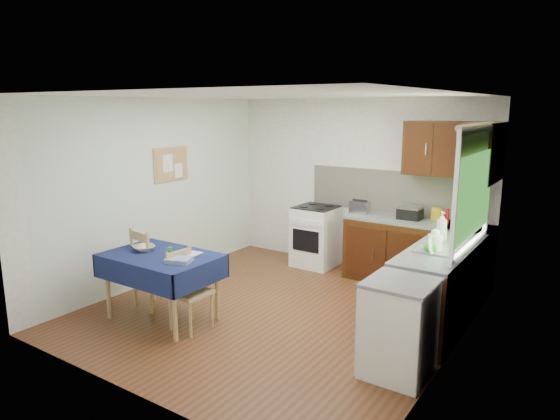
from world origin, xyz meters
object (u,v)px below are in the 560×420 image
Objects in this scene: dish_rack at (435,250)px; sandwich_press at (410,213)px; dining_table at (161,263)px; toaster at (360,207)px; chair_near at (188,287)px; chair_far at (151,266)px; kettle at (435,242)px.

sandwich_press is at bearing 96.58° from dish_rack.
toaster reaches higher than dining_table.
dish_rack is at bearing -55.71° from chair_near.
toaster is at bearing -12.90° from chair_near.
chair_far is 1.13× the size of chair_near.
toaster is at bearing -111.60° from chair_far.
sandwich_press is 1.57m from dish_rack.
dish_rack is (0.75, -1.37, -0.06)m from sandwich_press.
sandwich_press is at bearing 118.69° from kettle.
kettle reaches higher than chair_far.
sandwich_press is at bearing -121.41° from chair_far.
dish_rack is (2.24, 1.35, 0.46)m from chair_near.
sandwich_press is (1.48, 2.72, 0.52)m from chair_near.
dining_table is 5.12× the size of kettle.
sandwich_press is at bearing 16.34° from toaster.
sandwich_press is at bearing 75.34° from dining_table.
chair_near reaches higher than dining_table.
kettle is at bearing 47.08° from dining_table.
dish_rack reaches higher than chair_far.
dining_table is 2.98m from kettle.
sandwich_press is at bearing -25.36° from chair_near.
toaster is (1.18, 2.66, 0.33)m from dining_table.
dining_table is 2.97m from dish_rack.
sandwich_press reaches higher than chair_far.
dish_rack is at bearing 2.29° from kettle.
toaster reaches higher than chair_near.
dining_table is at bearing -116.65° from sandwich_press.
chair_near is at bearing 19.21° from dining_table.
chair_near is 2.67m from kettle.
sandwich_press reaches higher than chair_near.
kettle reaches higher than chair_near.
toaster reaches higher than chair_far.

